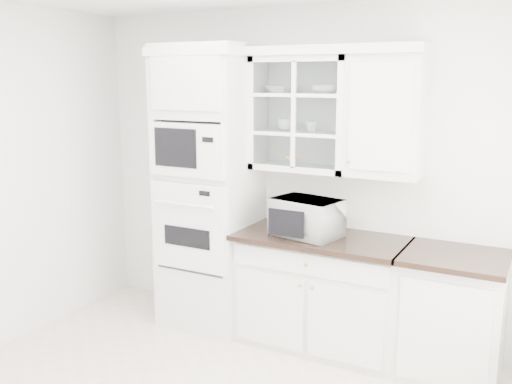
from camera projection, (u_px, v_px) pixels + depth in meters
The scene contains 12 objects.
room_shell at pixel (223, 135), 3.54m from camera, with size 4.00×3.50×2.70m.
oven_column at pixel (209, 189), 4.86m from camera, with size 0.76×0.68×2.40m.
base_cabinet_run at pixel (321, 290), 4.55m from camera, with size 1.32×0.67×0.92m.
extra_base_cabinet at pixel (451, 314), 4.09m from camera, with size 0.72×0.67×0.92m.
upper_cabinet_glass at pixel (302, 114), 4.51m from camera, with size 0.80×0.33×0.90m.
upper_cabinet_solid at pixel (386, 117), 4.20m from camera, with size 0.55×0.33×0.90m, color silver.
crown_molding at pixel (290, 51), 4.44m from camera, with size 2.14×0.38×0.07m, color white.
countertop_microwave at pixel (308, 217), 4.44m from camera, with size 0.50×0.42×0.29m, color white.
bowl_a at pixel (282, 89), 4.55m from camera, with size 0.24×0.24×0.06m, color white.
bowl_b at pixel (325, 89), 4.39m from camera, with size 0.21×0.21×0.07m, color white.
cup_a at pixel (285, 125), 4.61m from camera, with size 0.12×0.12×0.09m, color white.
cup_b at pixel (312, 127), 4.48m from camera, with size 0.09×0.09×0.08m, color white.
Camera 1 is at (1.85, -2.60, 2.13)m, focal length 40.00 mm.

